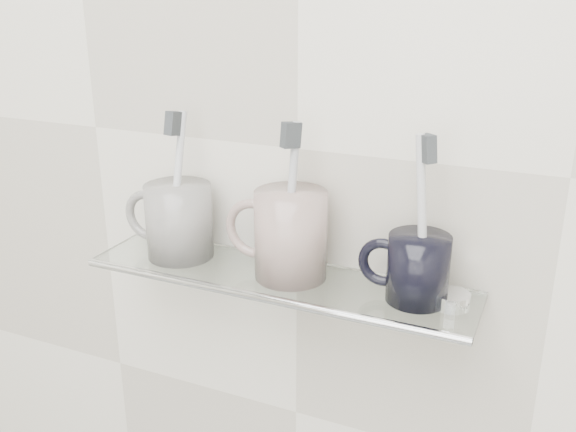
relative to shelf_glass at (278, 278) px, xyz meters
The scene contains 18 objects.
wall_back 0.17m from the shelf_glass, 90.00° to the left, with size 2.50×2.50×0.00m, color silver.
shelf_glass is the anchor object (origin of this frame).
shelf_rail 0.06m from the shelf_glass, 90.00° to the right, with size 0.01×0.01×0.50m, color silver.
bracket_left 0.22m from the shelf_glass, 167.38° to the left, with size 0.02×0.02×0.03m, color silver.
bracket_right 0.22m from the shelf_glass, 12.62° to the left, with size 0.02×0.02×0.03m, color silver.
mug_left 0.16m from the shelf_glass, behind, with size 0.09×0.09×0.10m, color silver.
mug_left_handle 0.20m from the shelf_glass, behind, with size 0.07×0.07×0.01m, color silver.
toothbrush_left 0.18m from the shelf_glass, behind, with size 0.01×0.01×0.19m, color silver.
bristles_left 0.24m from the shelf_glass, behind, with size 0.01×0.02×0.03m, color #32363A.
mug_center 0.06m from the shelf_glass, 17.32° to the left, with size 0.09×0.09×0.11m, color silver.
mug_center_handle 0.07m from the shelf_glass, behind, with size 0.08×0.08×0.01m, color silver.
toothbrush_center 0.11m from the shelf_glass, 17.32° to the left, with size 0.01×0.01×0.19m, color #A0A6AF.
bristles_center 0.19m from the shelf_glass, 17.32° to the left, with size 0.01×0.02×0.03m, color #32363A.
mug_right 0.18m from the shelf_glass, ahead, with size 0.07×0.07×0.08m, color black.
mug_right_handle 0.14m from the shelf_glass, ahead, with size 0.06×0.06×0.01m, color black.
toothbrush_right 0.20m from the shelf_glass, ahead, with size 0.01×0.01×0.19m, color silver.
bristles_right 0.26m from the shelf_glass, ahead, with size 0.01×0.02×0.03m, color #32363A.
chrome_cap 0.22m from the shelf_glass, ahead, with size 0.04×0.04×0.02m, color silver.
Camera 1 is at (0.31, 0.37, 1.45)m, focal length 40.00 mm.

